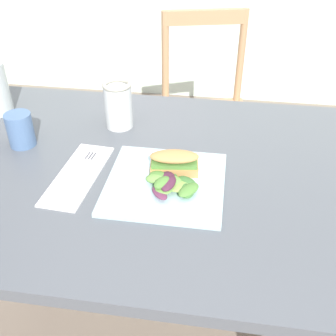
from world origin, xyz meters
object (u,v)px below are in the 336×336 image
Objects in this scene: chair_wooden_far at (206,115)px; mason_jar_iced_tea at (118,107)px; plate_lunch at (165,183)px; dining_table at (136,209)px; sandwich_half_front at (174,162)px; fork_on_napkin at (81,169)px; cup_extra_side at (20,130)px.

mason_jar_iced_tea is at bearing -108.34° from chair_wooden_far.
dining_table is at bearing 145.29° from plate_lunch.
sandwich_half_front is at bearing -11.38° from dining_table.
chair_wooden_far is 4.68× the size of fork_on_napkin.
sandwich_half_front is (0.01, 0.04, 0.03)m from plate_lunch.
fork_on_napkin is at bearing -106.00° from chair_wooden_far.
fork_on_napkin is (-0.21, 0.02, 0.00)m from plate_lunch.
cup_extra_side is at bearing -119.51° from chair_wooden_far.
sandwich_half_front is 0.65× the size of fork_on_napkin.
sandwich_half_front is at bearing 70.43° from plate_lunch.
dining_table is 0.18m from plate_lunch.
sandwich_half_front is (0.11, -0.02, 0.18)m from dining_table.
dining_table is 0.21m from sandwich_half_front.
dining_table is 0.86m from chair_wooden_far.
plate_lunch is at bearing -16.28° from cup_extra_side.
plate_lunch is 2.04× the size of mason_jar_iced_tea.
plate_lunch is (0.09, -0.06, 0.15)m from dining_table.
mason_jar_iced_tea is at bearing 30.97° from cup_extra_side.
cup_extra_side reaches higher than fork_on_napkin.
mason_jar_iced_tea reaches higher than sandwich_half_front.
fork_on_napkin is 0.22m from cup_extra_side.
mason_jar_iced_tea is (-0.08, 0.19, 0.20)m from dining_table.
dining_table is 1.30× the size of chair_wooden_far.
cup_extra_side is (-0.23, -0.14, -0.01)m from mason_jar_iced_tea.
fork_on_napkin is at bearing -161.26° from dining_table.
cup_extra_side is (-0.40, 0.12, 0.04)m from plate_lunch.
mason_jar_iced_tea reaches higher than fork_on_napkin.
dining_table is 0.19m from fork_on_napkin.
fork_on_napkin is at bearing 173.94° from plate_lunch.
plate_lunch is 2.25× the size of sandwich_half_front.
dining_table is at bearing 168.62° from sandwich_half_front.
chair_wooden_far is (0.13, 0.84, -0.15)m from dining_table.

